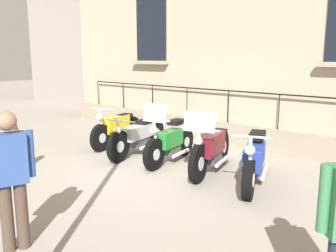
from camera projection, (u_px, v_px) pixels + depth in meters
ground_plane at (158, 166)px, 7.30m from camera, size 60.00×60.00×0.00m
building_facade at (240, 15)px, 8.86m from camera, size 0.82×12.86×6.68m
motorcycle_yellow at (117, 129)px, 8.92m from camera, size 1.93×0.71×1.03m
motorcycle_silver at (138, 136)px, 8.15m from camera, size 2.20×0.83×0.90m
motorcycle_green at (170, 143)px, 7.47m from camera, size 1.90×0.64×1.32m
motorcycle_maroon at (211, 149)px, 6.83m from camera, size 2.01×0.84×1.27m
motorcycle_blue at (254, 161)px, 6.18m from camera, size 2.00×1.01×1.00m
bollard at (15, 148)px, 6.78m from camera, size 0.18×0.18×0.99m
pedestrian_walking at (11, 174)px, 3.97m from camera, size 0.51×0.32×1.62m
distant_building at (111, 6)px, 17.56m from camera, size 5.09×7.17×9.50m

